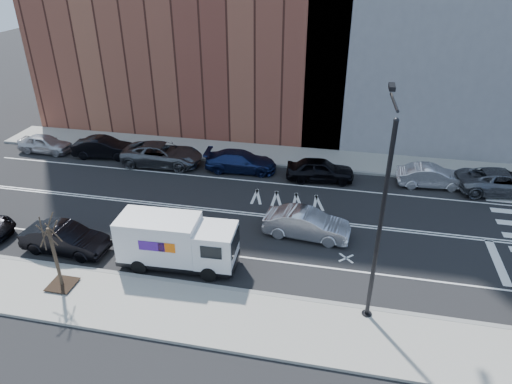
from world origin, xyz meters
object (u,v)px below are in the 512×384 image
at_px(fedex_van, 176,242).
at_px(far_parked_b, 104,148).
at_px(far_parked_a, 45,144).
at_px(driving_sedan, 307,224).

xyz_separation_m(fedex_van, far_parked_b, (-10.19, 11.62, -0.65)).
distance_m(fedex_van, far_parked_a, 19.05).
distance_m(far_parked_b, driving_sedan, 17.95).
xyz_separation_m(fedex_van, driving_sedan, (6.03, 3.94, -0.63)).
height_order(fedex_van, driving_sedan, fedex_van).
bearing_deg(far_parked_b, far_parked_a, 85.14).
bearing_deg(far_parked_a, fedex_van, -125.99).
height_order(far_parked_a, far_parked_b, far_parked_b).
height_order(far_parked_b, driving_sedan, driving_sedan).
bearing_deg(driving_sedan, fedex_van, 128.03).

